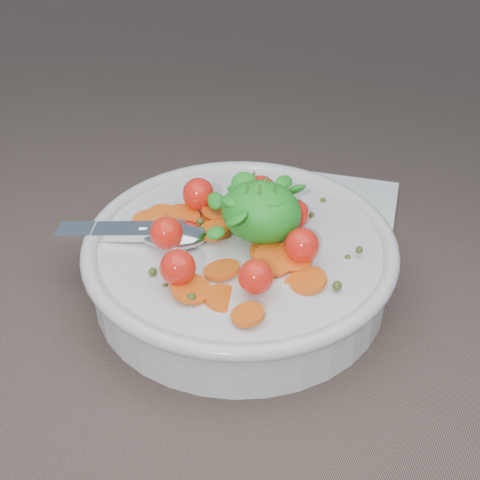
% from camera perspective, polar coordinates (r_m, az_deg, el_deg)
% --- Properties ---
extents(ground, '(6.00, 6.00, 0.00)m').
position_cam_1_polar(ground, '(0.64, 0.13, -4.82)').
color(ground, brown).
rests_on(ground, ground).
extents(bowl, '(0.31, 0.29, 0.12)m').
position_cam_1_polar(bowl, '(0.62, -0.01, -1.71)').
color(bowl, silver).
rests_on(bowl, ground).
extents(napkin, '(0.21, 0.19, 0.01)m').
position_cam_1_polar(napkin, '(0.75, 6.09, 2.48)').
color(napkin, white).
rests_on(napkin, ground).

